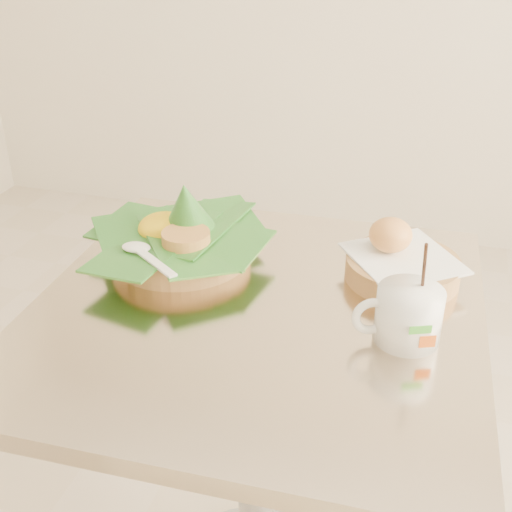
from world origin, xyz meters
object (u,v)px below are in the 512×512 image
(coffee_mug, at_px, (407,314))
(cafe_table, at_px, (257,411))
(rice_basket, at_px, (180,235))
(bread_basket, at_px, (400,262))

(coffee_mug, bearing_deg, cafe_table, 174.17)
(cafe_table, distance_m, rice_basket, 0.34)
(rice_basket, bearing_deg, bread_basket, 5.46)
(cafe_table, relative_size, bread_basket, 3.30)
(rice_basket, xyz_separation_m, bread_basket, (0.38, 0.04, -0.01))
(cafe_table, relative_size, rice_basket, 2.39)
(cafe_table, xyz_separation_m, rice_basket, (-0.18, 0.12, 0.26))
(cafe_table, bearing_deg, bread_basket, 36.61)
(rice_basket, xyz_separation_m, coffee_mug, (0.41, -0.14, 0.00))
(rice_basket, relative_size, coffee_mug, 1.91)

